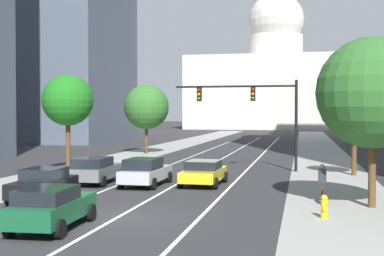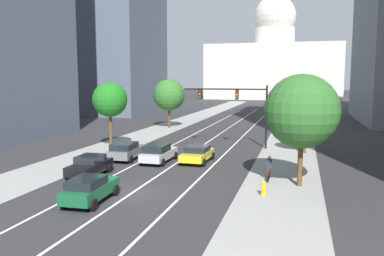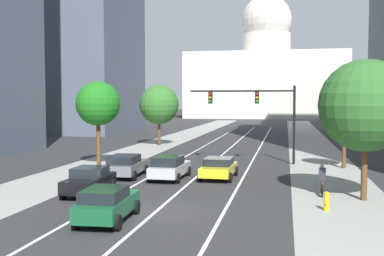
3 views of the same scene
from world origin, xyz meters
name	(u,v)px [view 3 (image 3 of 3)]	position (x,y,z in m)	size (l,w,h in m)	color
ground_plane	(239,140)	(0.00, 40.00, 0.00)	(400.00, 400.00, 0.00)	#2B2B2D
sidewalk_left	(163,143)	(-8.71, 35.00, 0.01)	(5.05, 130.00, 0.01)	gray
sidewalk_right	(311,145)	(8.71, 35.00, 0.01)	(5.05, 130.00, 0.01)	gray
lane_stripe_left	(193,152)	(-3.09, 25.00, 0.01)	(0.16, 90.00, 0.01)	white
lane_stripe_center	(224,153)	(0.00, 25.00, 0.01)	(0.16, 90.00, 0.01)	white
lane_stripe_right	(256,154)	(3.09, 25.00, 0.01)	(0.16, 90.00, 0.01)	white
capitol_building	(266,77)	(0.00, 122.63, 11.99)	(44.74, 26.72, 36.77)	beige
car_yellow	(219,168)	(1.55, 9.74, 0.73)	(2.22, 4.30, 1.38)	yellow
car_silver	(169,167)	(-1.55, 8.83, 0.80)	(2.09, 4.56, 1.54)	#B2B5BA
car_black	(89,180)	(-4.64, 3.07, 0.77)	(2.09, 4.16, 1.50)	black
car_gray	(126,165)	(-4.64, 9.17, 0.80)	(2.26, 4.54, 1.51)	slate
car_green	(107,203)	(-1.54, -2.34, 0.79)	(2.10, 4.26, 1.49)	#14512D
traffic_signal_mast	(259,107)	(3.71, 17.84, 4.62)	(8.55, 0.39, 6.29)	black
fire_hydrant	(327,201)	(7.74, 1.53, 0.46)	(0.26, 0.35, 0.91)	yellow
cyclist	(322,180)	(7.80, 5.26, 0.85)	(0.37, 1.70, 1.72)	black
street_tree_mid_left	(159,105)	(-8.26, 31.39, 4.63)	(4.45, 4.45, 6.87)	#51381E
street_tree_near_left	(98,104)	(-8.45, 13.84, 4.86)	(3.44, 3.44, 6.61)	#51381E
street_tree_far_right	(366,106)	(9.82, 4.35, 4.87)	(4.74, 4.74, 7.25)	#51381E
street_tree_near_right	(345,120)	(10.18, 16.34, 3.63)	(2.81, 2.81, 5.06)	#51381E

